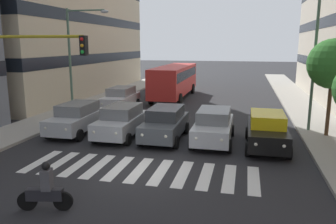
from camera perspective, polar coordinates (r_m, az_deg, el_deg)
ground_plane at (r=13.69m, az=-4.94°, el=-9.88°), size 180.00×180.00×0.00m
crosswalk_markings at (r=13.69m, az=-4.94°, el=-9.87°), size 9.45×2.80×0.01m
car_0 at (r=16.88m, az=16.66°, el=-3.03°), size 2.02×4.44×1.72m
car_1 at (r=17.21m, az=7.84°, el=-2.36°), size 2.02×4.44×1.72m
car_2 at (r=17.62m, az=-0.50°, el=-1.92°), size 2.02×4.44×1.72m
car_3 at (r=18.32m, az=-8.01°, el=-1.51°), size 2.02×4.44×1.72m
car_4 at (r=19.58m, az=-15.39°, el=-0.97°), size 2.02×4.44×1.72m
car_row2_0 at (r=26.10m, az=-8.15°, el=2.40°), size 2.02×4.44×1.72m
bus_behind_traffic at (r=31.25m, az=1.11°, el=5.82°), size 2.78×10.50×3.00m
motorcycle_with_rider at (r=10.98m, az=-20.33°, el=-12.56°), size 1.68×0.48×1.57m
traffic_light_gantry at (r=15.23m, az=-24.81°, el=5.75°), size 4.78×0.36×5.50m
street_lamp_left at (r=20.15m, az=22.66°, el=10.51°), size 3.19×0.28×7.85m
street_lamp_right at (r=23.53m, az=-15.55°, el=10.07°), size 3.03×0.28×7.17m
street_tree_1 at (r=19.43m, az=26.53°, el=7.39°), size 2.63×2.63×5.16m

